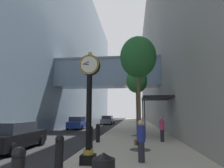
{
  "coord_description": "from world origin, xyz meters",
  "views": [
    {
      "loc": [
        2.81,
        -1.11,
        2.07
      ],
      "look_at": [
        0.89,
        16.12,
        4.66
      ],
      "focal_mm": 31.16,
      "sensor_mm": 36.0,
      "label": 1
    }
  ],
  "objects_px": {
    "bollard_second": "(59,153)",
    "pedestrian_walking": "(141,140)",
    "street_tree_mid_near": "(137,82)",
    "car_black_mid": "(14,136)",
    "street_clock": "(89,100)",
    "pedestrian_by_clock": "(162,128)",
    "bollard_fifth": "(98,132)",
    "bollard_fourth": "(90,136)",
    "street_tree_near": "(138,58)",
    "car_blue_far": "(78,123)",
    "car_grey_near": "(107,120)"
  },
  "relations": [
    {
      "from": "street_clock",
      "to": "street_tree_near",
      "type": "xyz_separation_m",
      "value": [
        2.07,
        3.13,
        2.58
      ]
    },
    {
      "from": "street_clock",
      "to": "car_black_mid",
      "type": "xyz_separation_m",
      "value": [
        -5.05,
        3.06,
        -1.82
      ]
    },
    {
      "from": "bollard_second",
      "to": "bollard_fourth",
      "type": "bearing_deg",
      "value": 90.0
    },
    {
      "from": "bollard_second",
      "to": "street_tree_near",
      "type": "distance_m",
      "value": 6.81
    },
    {
      "from": "street_clock",
      "to": "bollard_fourth",
      "type": "xyz_separation_m",
      "value": [
        -0.65,
        3.28,
        -1.8
      ]
    },
    {
      "from": "bollard_fifth",
      "to": "street_tree_mid_near",
      "type": "bearing_deg",
      "value": 55.4
    },
    {
      "from": "bollard_fourth",
      "to": "pedestrian_walking",
      "type": "relative_size",
      "value": 0.74
    },
    {
      "from": "pedestrian_by_clock",
      "to": "car_blue_far",
      "type": "xyz_separation_m",
      "value": [
        -9.25,
        11.37,
        -0.25
      ]
    },
    {
      "from": "street_tree_near",
      "to": "street_tree_mid_near",
      "type": "relative_size",
      "value": 1.07
    },
    {
      "from": "pedestrian_by_clock",
      "to": "car_black_mid",
      "type": "bearing_deg",
      "value": -159.89
    },
    {
      "from": "pedestrian_walking",
      "to": "car_black_mid",
      "type": "bearing_deg",
      "value": 160.4
    },
    {
      "from": "street_clock",
      "to": "car_blue_far",
      "type": "height_order",
      "value": "street_clock"
    },
    {
      "from": "bollard_fourth",
      "to": "bollard_fifth",
      "type": "bearing_deg",
      "value": 90.0
    },
    {
      "from": "bollard_fifth",
      "to": "street_tree_mid_near",
      "type": "distance_m",
      "value": 6.27
    },
    {
      "from": "car_blue_far",
      "to": "street_tree_mid_near",
      "type": "bearing_deg",
      "value": -46.7
    },
    {
      "from": "car_black_mid",
      "to": "car_blue_far",
      "type": "relative_size",
      "value": 1.1
    },
    {
      "from": "street_clock",
      "to": "street_tree_mid_near",
      "type": "xyz_separation_m",
      "value": [
        2.07,
        9.52,
        2.25
      ]
    },
    {
      "from": "pedestrian_walking",
      "to": "bollard_fifth",
      "type": "bearing_deg",
      "value": 118.11
    },
    {
      "from": "street_clock",
      "to": "pedestrian_walking",
      "type": "distance_m",
      "value": 2.63
    },
    {
      "from": "bollard_second",
      "to": "pedestrian_by_clock",
      "type": "xyz_separation_m",
      "value": [
        4.32,
        7.56,
        0.24
      ]
    },
    {
      "from": "pedestrian_by_clock",
      "to": "car_blue_far",
      "type": "distance_m",
      "value": 14.66
    },
    {
      "from": "street_clock",
      "to": "bollard_fifth",
      "type": "bearing_deg",
      "value": 96.68
    },
    {
      "from": "street_tree_mid_near",
      "to": "car_grey_near",
      "type": "distance_m",
      "value": 19.72
    },
    {
      "from": "bollard_second",
      "to": "pedestrian_walking",
      "type": "relative_size",
      "value": 0.74
    },
    {
      "from": "street_tree_mid_near",
      "to": "pedestrian_by_clock",
      "type": "height_order",
      "value": "street_tree_mid_near"
    },
    {
      "from": "bollard_fourth",
      "to": "street_tree_mid_near",
      "type": "distance_m",
      "value": 7.92
    },
    {
      "from": "pedestrian_walking",
      "to": "pedestrian_by_clock",
      "type": "xyz_separation_m",
      "value": [
        1.63,
        5.72,
        0.02
      ]
    },
    {
      "from": "street_tree_mid_near",
      "to": "pedestrian_walking",
      "type": "height_order",
      "value": "street_tree_mid_near"
    },
    {
      "from": "street_tree_near",
      "to": "street_tree_mid_near",
      "type": "bearing_deg",
      "value": 90.0
    },
    {
      "from": "street_clock",
      "to": "street_tree_near",
      "type": "relative_size",
      "value": 0.71
    },
    {
      "from": "bollard_fourth",
      "to": "street_tree_mid_near",
      "type": "xyz_separation_m",
      "value": [
        2.72,
        6.24,
        4.05
      ]
    },
    {
      "from": "bollard_fifth",
      "to": "street_clock",
      "type": "bearing_deg",
      "value": -83.32
    },
    {
      "from": "bollard_second",
      "to": "bollard_fifth",
      "type": "relative_size",
      "value": 1.0
    },
    {
      "from": "bollard_second",
      "to": "car_black_mid",
      "type": "distance_m",
      "value": 6.2
    },
    {
      "from": "street_tree_mid_near",
      "to": "bollard_fourth",
      "type": "bearing_deg",
      "value": -113.56
    },
    {
      "from": "street_tree_near",
      "to": "car_black_mid",
      "type": "relative_size",
      "value": 1.33
    },
    {
      "from": "bollard_fourth",
      "to": "bollard_fifth",
      "type": "height_order",
      "value": "same"
    },
    {
      "from": "car_black_mid",
      "to": "street_tree_mid_near",
      "type": "bearing_deg",
      "value": 42.21
    },
    {
      "from": "bollard_fourth",
      "to": "car_blue_far",
      "type": "distance_m",
      "value": 15.17
    },
    {
      "from": "street_tree_mid_near",
      "to": "car_blue_far",
      "type": "bearing_deg",
      "value": 133.3
    },
    {
      "from": "street_tree_near",
      "to": "bollard_second",
      "type": "bearing_deg",
      "value": -121.48
    },
    {
      "from": "street_tree_near",
      "to": "street_tree_mid_near",
      "type": "xyz_separation_m",
      "value": [
        0.0,
        6.38,
        -0.33
      ]
    },
    {
      "from": "car_blue_far",
      "to": "bollard_fourth",
      "type": "bearing_deg",
      "value": -71.07
    },
    {
      "from": "street_clock",
      "to": "street_tree_near",
      "type": "height_order",
      "value": "street_tree_near"
    },
    {
      "from": "bollard_second",
      "to": "car_blue_far",
      "type": "bearing_deg",
      "value": 104.57
    },
    {
      "from": "pedestrian_walking",
      "to": "car_black_mid",
      "type": "height_order",
      "value": "pedestrian_walking"
    },
    {
      "from": "bollard_fifth",
      "to": "pedestrian_by_clock",
      "type": "xyz_separation_m",
      "value": [
        4.32,
        0.68,
        0.24
      ]
    },
    {
      "from": "street_clock",
      "to": "bollard_fourth",
      "type": "height_order",
      "value": "street_clock"
    },
    {
      "from": "pedestrian_walking",
      "to": "car_blue_far",
      "type": "height_order",
      "value": "pedestrian_walking"
    },
    {
      "from": "street_tree_mid_near",
      "to": "car_black_mid",
      "type": "relative_size",
      "value": 1.24
    }
  ]
}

